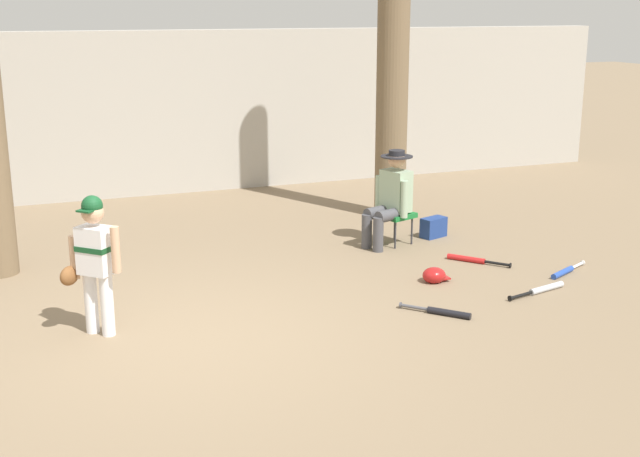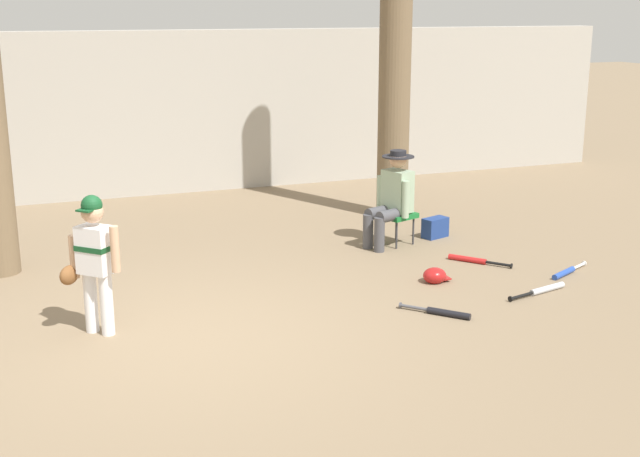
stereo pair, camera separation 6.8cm
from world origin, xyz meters
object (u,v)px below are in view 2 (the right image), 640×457
at_px(seated_spectator, 392,196).
at_px(bat_black_composite, 443,312).
at_px(bat_aluminum_silver, 543,290).
at_px(bat_blue_youth, 566,272).
at_px(bat_red_barrel, 472,260).
at_px(tree_behind_spectator, 395,60).
at_px(young_ballplayer, 93,256).
at_px(batting_helmet_red, 435,276).
at_px(handbag_beside_stool, 435,228).
at_px(folding_stool, 397,216).

xyz_separation_m(seated_spectator, bat_black_composite, (-0.59, -2.42, -0.61)).
xyz_separation_m(bat_aluminum_silver, bat_blue_youth, (0.60, 0.42, 0.00)).
bearing_deg(bat_red_barrel, tree_behind_spectator, 87.69).
bearing_deg(bat_blue_youth, seated_spectator, 126.75).
bearing_deg(bat_blue_youth, young_ballplayer, 178.89).
distance_m(seated_spectator, batting_helmet_red, 1.60).
relative_size(seated_spectator, handbag_beside_stool, 3.53).
height_order(folding_stool, bat_red_barrel, folding_stool).
bearing_deg(tree_behind_spectator, bat_aluminum_silver, -89.27).
xyz_separation_m(seated_spectator, bat_aluminum_silver, (0.73, -2.20, -0.61)).
relative_size(bat_black_composite, bat_aluminum_silver, 0.73).
relative_size(bat_aluminum_silver, batting_helmet_red, 2.61).
relative_size(handbag_beside_stool, bat_red_barrel, 0.54).
bearing_deg(bat_aluminum_silver, tree_behind_spectator, 90.73).
height_order(handbag_beside_stool, bat_red_barrel, handbag_beside_stool).
bearing_deg(folding_stool, batting_helmet_red, -100.06).
xyz_separation_m(bat_black_composite, bat_aluminum_silver, (1.31, 0.22, 0.00)).
xyz_separation_m(bat_black_composite, batting_helmet_red, (0.41, 0.93, 0.04)).
bearing_deg(bat_red_barrel, handbag_beside_stool, 83.89).
height_order(tree_behind_spectator, batting_helmet_red, tree_behind_spectator).
xyz_separation_m(young_ballplayer, bat_red_barrel, (4.36, 0.68, -0.71)).
height_order(folding_stool, bat_blue_youth, folding_stool).
bearing_deg(handbag_beside_stool, bat_red_barrel, -96.11).
bearing_deg(bat_aluminum_silver, bat_red_barrel, 96.75).
relative_size(young_ballplayer, handbag_beside_stool, 3.84).
bearing_deg(seated_spectator, bat_aluminum_silver, -71.74).
bearing_deg(handbag_beside_stool, seated_spectator, -168.51).
relative_size(young_ballplayer, seated_spectator, 1.09).
bearing_deg(bat_blue_youth, handbag_beside_stool, 107.94).
bearing_deg(batting_helmet_red, bat_red_barrel, 32.58).
distance_m(handbag_beside_stool, bat_red_barrel, 1.16).
height_order(bat_red_barrel, bat_black_composite, same).
bearing_deg(seated_spectator, handbag_beside_stool, 11.49).
bearing_deg(batting_helmet_red, bat_blue_youth, -11.00).
bearing_deg(batting_helmet_red, seated_spectator, 83.21).
distance_m(young_ballplayer, handbag_beside_stool, 4.88).
xyz_separation_m(tree_behind_spectator, bat_red_barrel, (-0.10, -2.40, -2.17)).
distance_m(bat_red_barrel, bat_aluminum_silver, 1.21).
bearing_deg(tree_behind_spectator, batting_helmet_red, -106.56).
distance_m(seated_spectator, handbag_beside_stool, 0.88).
bearing_deg(tree_behind_spectator, bat_red_barrel, -92.31).
height_order(tree_behind_spectator, bat_black_composite, tree_behind_spectator).
bearing_deg(bat_aluminum_silver, batting_helmet_red, 141.71).
xyz_separation_m(seated_spectator, bat_red_barrel, (0.58, -1.00, -0.61)).
height_order(tree_behind_spectator, bat_red_barrel, tree_behind_spectator).
bearing_deg(bat_blue_youth, batting_helmet_red, 169.00).
bearing_deg(seated_spectator, bat_red_barrel, -59.75).
height_order(seated_spectator, bat_aluminum_silver, seated_spectator).
height_order(young_ballplayer, bat_aluminum_silver, young_ballplayer).
xyz_separation_m(bat_black_composite, bat_blue_youth, (1.92, 0.64, 0.00)).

